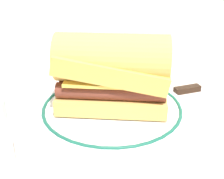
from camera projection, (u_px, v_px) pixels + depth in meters
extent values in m
plane|color=beige|center=(128.00, 113.00, 0.51)|extent=(1.50, 1.50, 0.00)
cylinder|color=white|center=(112.00, 109.00, 0.51)|extent=(0.26, 0.26, 0.01)
torus|color=#195947|center=(112.00, 106.00, 0.51)|extent=(0.24, 0.24, 0.01)
cube|color=#DAAC57|center=(112.00, 98.00, 0.50)|extent=(0.20, 0.16, 0.03)
cylinder|color=brown|center=(111.00, 92.00, 0.46)|extent=(0.17, 0.10, 0.03)
cylinder|color=brown|center=(112.00, 85.00, 0.49)|extent=(0.17, 0.10, 0.03)
cylinder|color=brown|center=(113.00, 78.00, 0.51)|extent=(0.17, 0.10, 0.03)
cube|color=#EFC64C|center=(112.00, 76.00, 0.48)|extent=(0.17, 0.14, 0.01)
cube|color=#DEB251|center=(112.00, 67.00, 0.47)|extent=(0.21, 0.16, 0.06)
cylinder|color=#DDAA54|center=(112.00, 58.00, 0.47)|extent=(0.20, 0.15, 0.08)
cube|color=silver|center=(220.00, 85.00, 0.61)|extent=(0.08, 0.09, 0.01)
cube|color=black|center=(187.00, 89.00, 0.58)|extent=(0.05, 0.05, 0.01)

